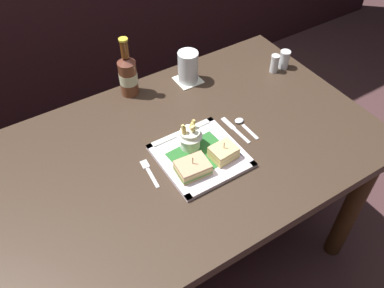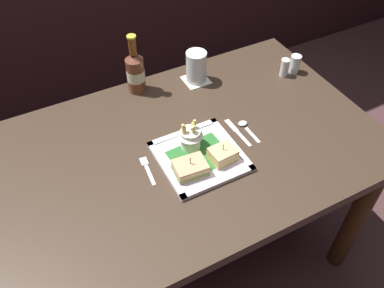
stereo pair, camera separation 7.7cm
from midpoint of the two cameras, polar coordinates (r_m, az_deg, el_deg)
ground_plane at (r=2.02m, az=-1.97°, el=-15.19°), size 6.00×6.00×0.00m
dining_table at (r=1.50m, az=-2.57°, el=-3.39°), size 1.39×0.87×0.75m
square_plate at (r=1.38m, az=-0.42°, el=-1.77°), size 0.27×0.27×0.02m
sandwich_half_left at (r=1.31m, az=-1.59°, el=-3.41°), size 0.11×0.09×0.07m
sandwich_half_right at (r=1.35m, az=2.82°, el=-1.25°), size 0.09×0.08×0.07m
fries_cup at (r=1.37m, az=-1.91°, el=1.12°), size 0.09×0.09×0.11m
beer_bottle at (r=1.61m, az=-10.38°, el=9.58°), size 0.07×0.07×0.25m
drink_coaster at (r=1.70m, az=-1.86°, el=8.94°), size 0.10×0.10×0.00m
water_glass at (r=1.66m, az=-1.91°, el=10.55°), size 0.08×0.08×0.13m
fork at (r=1.35m, az=-7.66°, el=-3.97°), size 0.03×0.13×0.00m
knife at (r=1.48m, az=4.47°, el=2.09°), size 0.02×0.16×0.00m
spoon at (r=1.50m, az=5.62°, el=2.81°), size 0.03×0.12×0.01m
salt_shaker at (r=1.76m, az=10.25°, el=10.91°), size 0.04×0.04×0.08m
pepper_shaker at (r=1.79m, az=11.61°, el=11.41°), size 0.04×0.04×0.08m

